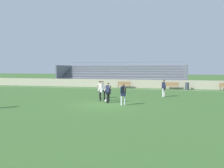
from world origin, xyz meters
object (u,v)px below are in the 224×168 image
bench_centre_sideline (124,84)px  soccer_ball (106,101)px  bench_far_right (172,85)px  trash_bin (187,86)px  bleacher_stand (121,75)px  player_white_wide_left (102,89)px  player_dark_challenging (164,87)px  player_dark_pressing_high (108,91)px  player_dark_on_ball (123,92)px  player_white_trailing_run (100,88)px

bench_centre_sideline → soccer_ball: size_ratio=8.18×
bench_far_right → trash_bin: size_ratio=1.95×
soccer_ball → bleacher_stand: bearing=96.7°
soccer_ball → trash_bin: bearing=58.0°
bench_far_right → player_white_wide_left: bearing=-117.6°
bench_far_right → player_dark_challenging: (-1.08, -7.80, 0.42)m
trash_bin → player_dark_pressing_high: 14.35m
trash_bin → player_dark_on_ball: size_ratio=0.57×
bench_centre_sideline → player_dark_pressing_high: 12.48m
trash_bin → player_white_wide_left: size_ratio=0.54×
trash_bin → player_white_wide_left: 14.12m
bench_centre_sideline → player_white_wide_left: size_ratio=1.06×
player_white_trailing_run → soccer_ball: bearing=-61.0°
soccer_ball → player_dark_pressing_high: bearing=-38.2°
player_white_wide_left → player_white_trailing_run: player_white_wide_left is taller
player_white_wide_left → bench_centre_sideline: bearing=91.0°
bench_far_right → player_white_wide_left: size_ratio=1.06×
bleacher_stand → soccer_ball: 16.95m
player_white_wide_left → player_dark_on_ball: (2.06, -1.58, -0.05)m
bench_centre_sideline → soccer_ball: (0.64, -12.25, -0.44)m
player_dark_on_ball → bleacher_stand: bearing=101.4°
player_white_trailing_run → player_dark_challenging: player_dark_challenging is taller
trash_bin → player_white_wide_left: player_white_wide_left is taller
bench_centre_sideline → soccer_ball: bench_centre_sideline is taller
player_dark_pressing_high → player_dark_challenging: (4.38, 4.64, 0.01)m
bleacher_stand → player_white_wide_left: 16.33m
player_dark_pressing_high → soccer_ball: (-0.24, 0.19, -0.85)m
trash_bin → player_dark_pressing_high: size_ratio=0.57×
player_dark_challenging → soccer_ball: 6.47m
trash_bin → player_dark_on_ball: (-5.96, -13.19, 0.51)m
player_dark_pressing_high → player_white_trailing_run: bearing=121.6°
trash_bin → player_dark_pressing_high: (-7.34, -12.31, 0.49)m
trash_bin → player_dark_on_ball: player_dark_on_ball is taller
player_dark_challenging → bench_far_right: bearing=82.1°
player_dark_pressing_high → soccer_ball: size_ratio=7.35×
bleacher_stand → bench_centre_sideline: bleacher_stand is taller
bleacher_stand → player_white_trailing_run: size_ratio=12.14×
bleacher_stand → player_white_wide_left: bearing=-84.6°
bleacher_stand → player_white_wide_left: (1.54, -16.24, -0.67)m
bleacher_stand → player_white_trailing_run: (0.90, -14.81, -0.73)m
player_dark_pressing_high → player_white_wide_left: size_ratio=0.95×
player_white_wide_left → player_white_trailing_run: size_ratio=1.05×
player_white_trailing_run → soccer_ball: (1.08, -1.95, -0.85)m
player_dark_pressing_high → player_white_wide_left: player_white_wide_left is taller
bleacher_stand → trash_bin: size_ratio=21.35×
player_dark_pressing_high → player_white_trailing_run: size_ratio=1.00×
bench_centre_sideline → trash_bin: size_ratio=1.95×
bench_centre_sideline → trash_bin: bearing=-0.9°
player_white_trailing_run → player_dark_challenging: bearing=23.7°
trash_bin → soccer_ball: trash_bin is taller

